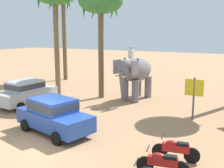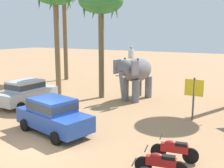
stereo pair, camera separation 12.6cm
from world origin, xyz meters
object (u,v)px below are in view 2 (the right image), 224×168
car_parked_far_side (27,92)px  motorcycle_fourth_in_row (161,163)px  elephant_with_mahout (136,73)px  motorcycle_far_in_row (174,149)px  palm_tree_far_back (101,4)px  signboard_yellow (194,91)px  car_sedan_foreground (53,114)px

car_parked_far_side → motorcycle_fourth_in_row: bearing=-22.0°
elephant_with_mahout → motorcycle_far_in_row: (5.37, -8.19, -1.53)m
motorcycle_far_in_row → palm_tree_far_back: palm_tree_far_back is taller
motorcycle_far_in_row → signboard_yellow: signboard_yellow is taller
signboard_yellow → car_parked_far_side: bearing=-168.2°
motorcycle_fourth_in_row → signboard_yellow: 6.74m
motorcycle_fourth_in_row → palm_tree_far_back: bearing=131.4°
car_sedan_foreground → signboard_yellow: 7.60m
car_parked_far_side → elephant_with_mahout: size_ratio=1.06×
motorcycle_far_in_row → palm_tree_far_back: size_ratio=0.23×
palm_tree_far_back → signboard_yellow: palm_tree_far_back is taller
car_parked_far_side → motorcycle_far_in_row: bearing=-15.8°
car_parked_far_side → signboard_yellow: 10.71m
motorcycle_far_in_row → signboard_yellow: (-0.56, 5.32, 1.22)m
motorcycle_fourth_in_row → palm_tree_far_back: palm_tree_far_back is taller
motorcycle_far_in_row → palm_tree_far_back: (-7.86, 7.55, 6.34)m
signboard_yellow → car_sedan_foreground: bearing=-136.3°
car_sedan_foreground → motorcycle_fourth_in_row: car_sedan_foreground is taller
motorcycle_far_in_row → signboard_yellow: size_ratio=0.75×
car_parked_far_side → motorcycle_far_in_row: 11.47m
elephant_with_mahout → motorcycle_far_in_row: bearing=-56.7°
car_parked_far_side → motorcycle_fourth_in_row: (10.95, -4.42, -0.46)m
motorcycle_fourth_in_row → motorcycle_far_in_row: bearing=86.7°
signboard_yellow → palm_tree_far_back: bearing=163.0°
signboard_yellow → motorcycle_far_in_row: bearing=-84.0°
palm_tree_far_back → car_parked_far_side: bearing=-125.6°
car_sedan_foreground → motorcycle_far_in_row: car_sedan_foreground is taller
motorcycle_fourth_in_row → signboard_yellow: signboard_yellow is taller
motorcycle_far_in_row → motorcycle_fourth_in_row: bearing=-93.3°
motorcycle_fourth_in_row → signboard_yellow: bearing=94.2°
motorcycle_fourth_in_row → motorcycle_far_in_row: size_ratio=1.00×
car_parked_far_side → motorcycle_fourth_in_row: car_parked_far_side is taller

